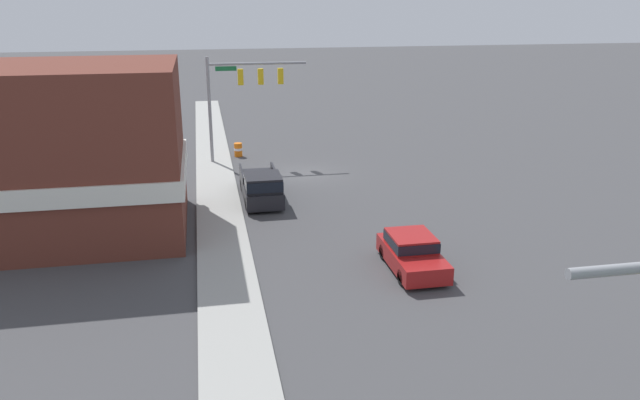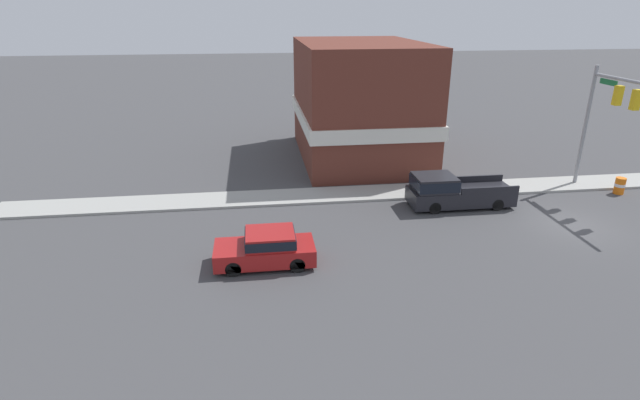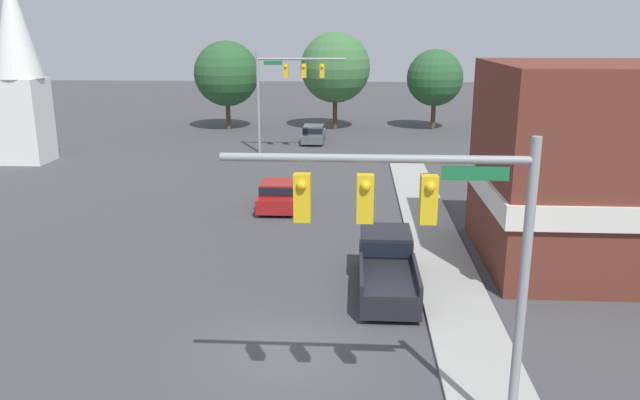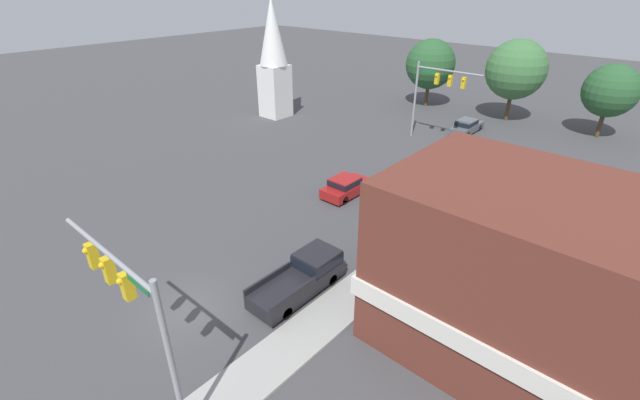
# 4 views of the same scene
# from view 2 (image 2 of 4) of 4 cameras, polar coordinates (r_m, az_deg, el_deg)

# --- Properties ---
(ground_plane) EXTENTS (200.00, 200.00, 0.00)m
(ground_plane) POSITION_cam_2_polar(r_m,az_deg,el_deg) (28.31, 26.94, -2.59)
(ground_plane) COLOR #424244
(sidewalk_curb) EXTENTS (2.40, 60.00, 0.14)m
(sidewalk_curb) POSITION_cam_2_polar(r_m,az_deg,el_deg) (32.77, 21.62, 1.47)
(sidewalk_curb) COLOR #9E9E99
(sidewalk_curb) RESTS_ON ground
(near_signal_assembly) EXTENTS (6.69, 0.49, 7.20)m
(near_signal_assembly) POSITION_cam_2_polar(r_m,az_deg,el_deg) (31.89, 30.79, 9.19)
(near_signal_assembly) COLOR gray
(near_signal_assembly) RESTS_ON ground
(car_lead) EXTENTS (1.94, 4.24, 1.50)m
(car_lead) POSITION_cam_2_polar(r_m,az_deg,el_deg) (21.40, -6.12, -5.41)
(car_lead) COLOR black
(car_lead) RESTS_ON ground
(pickup_truck_parked) EXTENTS (2.02, 5.67, 1.83)m
(pickup_truck_parked) POSITION_cam_2_polar(r_m,az_deg,el_deg) (28.22, 14.79, 1.01)
(pickup_truck_parked) COLOR black
(pickup_truck_parked) RESTS_ON ground
(construction_barrel) EXTENTS (0.59, 0.59, 0.97)m
(construction_barrel) POSITION_cam_2_polar(r_m,az_deg,el_deg) (34.20, 31.05, 1.42)
(construction_barrel) COLOR orange
(construction_barrel) RESTS_ON ground
(corner_brick_building) EXTENTS (12.83, 8.49, 8.08)m
(corner_brick_building) POSITION_cam_2_polar(r_m,az_deg,el_deg) (36.16, 4.48, 11.04)
(corner_brick_building) COLOR brown
(corner_brick_building) RESTS_ON ground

